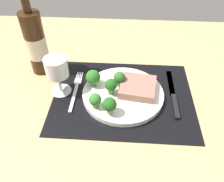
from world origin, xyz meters
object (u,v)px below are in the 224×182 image
at_px(plate, 122,94).
at_px(knife, 172,96).
at_px(steak, 136,87).
at_px(wine_glass, 55,69).
at_px(fork, 74,90).
at_px(wine_bottle, 34,43).

relative_size(plate, knife, 1.12).
height_order(steak, wine_glass, wine_glass).
bearing_deg(fork, steak, 0.84).
xyz_separation_m(plate, steak, (0.05, 0.01, 0.02)).
height_order(plate, fork, plate).
height_order(steak, wine_bottle, wine_bottle).
relative_size(fork, knife, 0.83).
bearing_deg(wine_glass, wine_bottle, 130.91).
distance_m(plate, fork, 0.16).
relative_size(fork, wine_glass, 1.49).
height_order(plate, steak, steak).
bearing_deg(wine_bottle, wine_glass, -49.09).
bearing_deg(fork, wine_glass, -176.90).
relative_size(wine_bottle, wine_glass, 2.47).
distance_m(steak, fork, 0.20).
relative_size(knife, wine_bottle, 0.72).
xyz_separation_m(plate, wine_glass, (-0.20, 0.01, 0.08)).
bearing_deg(plate, fork, 174.80).
height_order(plate, wine_glass, wine_glass).
bearing_deg(wine_glass, plate, -3.56).
relative_size(fork, wine_bottle, 0.61).
distance_m(steak, wine_bottle, 0.37).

